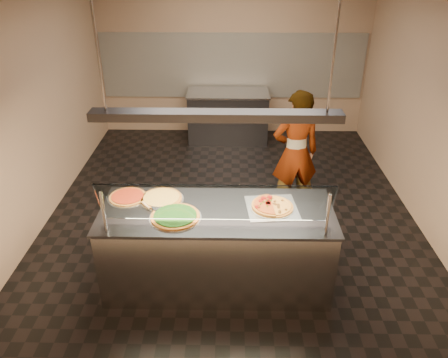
{
  "coord_description": "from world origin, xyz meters",
  "views": [
    {
      "loc": [
        -0.0,
        -5.18,
        3.33
      ],
      "look_at": [
        -0.08,
        -0.93,
        1.02
      ],
      "focal_mm": 35.0,
      "sensor_mm": 36.0,
      "label": 1
    }
  ],
  "objects_px": {
    "half_pizza_pepperoni": "(262,205)",
    "pizza_cheese": "(161,198)",
    "serving_counter": "(217,247)",
    "heat_lamp_housing": "(216,116)",
    "half_pizza_sausage": "(282,206)",
    "prep_table": "(228,116)",
    "sneeze_guard": "(215,204)",
    "pizza_spatula": "(151,206)",
    "perforated_tray": "(272,207)",
    "pizza_tomato": "(128,196)",
    "worker": "(295,153)",
    "pizza_spinach": "(175,216)"
  },
  "relations": [
    {
      "from": "serving_counter",
      "to": "prep_table",
      "type": "bearing_deg",
      "value": 88.94
    },
    {
      "from": "prep_table",
      "to": "heat_lamp_housing",
      "type": "bearing_deg",
      "value": -91.06
    },
    {
      "from": "half_pizza_sausage",
      "to": "pizza_tomato",
      "type": "height_order",
      "value": "half_pizza_sausage"
    },
    {
      "from": "pizza_cheese",
      "to": "worker",
      "type": "xyz_separation_m",
      "value": [
        1.59,
        1.32,
        -0.08
      ]
    },
    {
      "from": "sneeze_guard",
      "to": "half_pizza_pepperoni",
      "type": "relative_size",
      "value": 4.88
    },
    {
      "from": "perforated_tray",
      "to": "half_pizza_pepperoni",
      "type": "xyz_separation_m",
      "value": [
        -0.1,
        0.0,
        0.03
      ]
    },
    {
      "from": "pizza_cheese",
      "to": "worker",
      "type": "distance_m",
      "value": 2.07
    },
    {
      "from": "pizza_tomato",
      "to": "heat_lamp_housing",
      "type": "bearing_deg",
      "value": -13.78
    },
    {
      "from": "serving_counter",
      "to": "sneeze_guard",
      "type": "relative_size",
      "value": 1.11
    },
    {
      "from": "perforated_tray",
      "to": "half_pizza_pepperoni",
      "type": "bearing_deg",
      "value": 178.99
    },
    {
      "from": "pizza_spinach",
      "to": "prep_table",
      "type": "relative_size",
      "value": 0.35
    },
    {
      "from": "sneeze_guard",
      "to": "pizza_tomato",
      "type": "height_order",
      "value": "sneeze_guard"
    },
    {
      "from": "sneeze_guard",
      "to": "heat_lamp_housing",
      "type": "height_order",
      "value": "heat_lamp_housing"
    },
    {
      "from": "pizza_spinach",
      "to": "pizza_cheese",
      "type": "xyz_separation_m",
      "value": [
        -0.19,
        0.35,
        -0.0
      ]
    },
    {
      "from": "worker",
      "to": "half_pizza_pepperoni",
      "type": "bearing_deg",
      "value": 60.7
    },
    {
      "from": "half_pizza_sausage",
      "to": "pizza_tomato",
      "type": "bearing_deg",
      "value": 173.79
    },
    {
      "from": "serving_counter",
      "to": "pizza_spinach",
      "type": "height_order",
      "value": "pizza_spinach"
    },
    {
      "from": "worker",
      "to": "pizza_spatula",
      "type": "bearing_deg",
      "value": 32.52
    },
    {
      "from": "serving_counter",
      "to": "pizza_tomato",
      "type": "relative_size",
      "value": 5.7
    },
    {
      "from": "sneeze_guard",
      "to": "pizza_tomato",
      "type": "distance_m",
      "value": 1.16
    },
    {
      "from": "worker",
      "to": "heat_lamp_housing",
      "type": "xyz_separation_m",
      "value": [
        -0.99,
        -1.53,
        1.09
      ]
    },
    {
      "from": "serving_counter",
      "to": "worker",
      "type": "distance_m",
      "value": 1.87
    },
    {
      "from": "half_pizza_pepperoni",
      "to": "pizza_spinach",
      "type": "distance_m",
      "value": 0.89
    },
    {
      "from": "perforated_tray",
      "to": "heat_lamp_housing",
      "type": "distance_m",
      "value": 1.16
    },
    {
      "from": "prep_table",
      "to": "perforated_tray",
      "type": "bearing_deg",
      "value": -82.87
    },
    {
      "from": "serving_counter",
      "to": "half_pizza_pepperoni",
      "type": "height_order",
      "value": "half_pizza_pepperoni"
    },
    {
      "from": "serving_counter",
      "to": "heat_lamp_housing",
      "type": "relative_size",
      "value": 1.04
    },
    {
      "from": "half_pizza_sausage",
      "to": "pizza_spinach",
      "type": "distance_m",
      "value": 1.09
    },
    {
      "from": "half_pizza_pepperoni",
      "to": "pizza_spatula",
      "type": "xyz_separation_m",
      "value": [
        -1.14,
        -0.03,
        -0.01
      ]
    },
    {
      "from": "sneeze_guard",
      "to": "prep_table",
      "type": "distance_m",
      "value": 4.4
    },
    {
      "from": "pizza_cheese",
      "to": "worker",
      "type": "bearing_deg",
      "value": 39.76
    },
    {
      "from": "perforated_tray",
      "to": "prep_table",
      "type": "relative_size",
      "value": 0.37
    },
    {
      "from": "half_pizza_pepperoni",
      "to": "prep_table",
      "type": "xyz_separation_m",
      "value": [
        -0.39,
        3.93,
        -0.5
      ]
    },
    {
      "from": "perforated_tray",
      "to": "half_pizza_sausage",
      "type": "distance_m",
      "value": 0.1
    },
    {
      "from": "half_pizza_sausage",
      "to": "pizza_spatula",
      "type": "relative_size",
      "value": 1.6
    },
    {
      "from": "serving_counter",
      "to": "half_pizza_sausage",
      "type": "distance_m",
      "value": 0.83
    },
    {
      "from": "half_pizza_pepperoni",
      "to": "pizza_cheese",
      "type": "distance_m",
      "value": 1.07
    },
    {
      "from": "serving_counter",
      "to": "pizza_tomato",
      "type": "bearing_deg",
      "value": 166.22
    },
    {
      "from": "perforated_tray",
      "to": "pizza_tomato",
      "type": "bearing_deg",
      "value": 173.48
    },
    {
      "from": "pizza_tomato",
      "to": "heat_lamp_housing",
      "type": "distance_m",
      "value": 1.41
    },
    {
      "from": "half_pizza_sausage",
      "to": "pizza_spatula",
      "type": "xyz_separation_m",
      "value": [
        -1.34,
        -0.03,
        0.0
      ]
    },
    {
      "from": "half_pizza_sausage",
      "to": "heat_lamp_housing",
      "type": "height_order",
      "value": "heat_lamp_housing"
    },
    {
      "from": "pizza_spinach",
      "to": "prep_table",
      "type": "xyz_separation_m",
      "value": [
        0.48,
        4.13,
        -0.48
      ]
    },
    {
      "from": "half_pizza_sausage",
      "to": "worker",
      "type": "xyz_separation_m",
      "value": [
        0.33,
        1.48,
        -0.09
      ]
    },
    {
      "from": "half_pizza_pepperoni",
      "to": "prep_table",
      "type": "distance_m",
      "value": 3.98
    },
    {
      "from": "sneeze_guard",
      "to": "half_pizza_pepperoni",
      "type": "distance_m",
      "value": 0.67
    },
    {
      "from": "half_pizza_pepperoni",
      "to": "half_pizza_sausage",
      "type": "height_order",
      "value": "half_pizza_pepperoni"
    },
    {
      "from": "heat_lamp_housing",
      "to": "sneeze_guard",
      "type": "bearing_deg",
      "value": -90.0
    },
    {
      "from": "pizza_cheese",
      "to": "half_pizza_sausage",
      "type": "bearing_deg",
      "value": -6.9
    },
    {
      "from": "sneeze_guard",
      "to": "worker",
      "type": "xyz_separation_m",
      "value": [
        0.99,
        1.88,
        -0.36
      ]
    }
  ]
}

